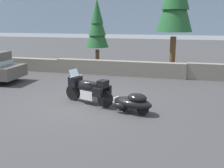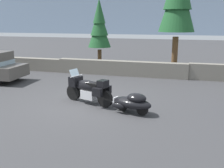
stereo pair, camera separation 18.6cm
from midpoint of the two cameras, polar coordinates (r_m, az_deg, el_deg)
The scene contains 6 objects.
ground_plane at distance 10.64m, azimuth -5.25°, elevation -4.20°, with size 80.00×80.00×0.00m, color #38383A.
stone_guard_wall at distance 15.96m, azimuth 2.07°, elevation 3.51°, with size 24.00×0.56×0.93m.
distant_ridgeline at distance 105.42m, azimuth 14.45°, elevation 15.81°, with size 240.00×80.00×16.00m, color #7F93AD.
touring_motorcycle at distance 10.45m, azimuth -4.72°, elevation -0.96°, with size 2.23×1.18×1.33m.
car_shaped_trailer at distance 9.39m, azimuth 5.08°, elevation -4.00°, with size 2.20×1.15×0.76m.
pine_tree_secondary at distance 17.71m, azimuth -2.51°, elevation 12.68°, with size 1.53×1.53×4.72m.
Camera 2 is at (3.79, -9.40, 3.25)m, focal length 41.60 mm.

